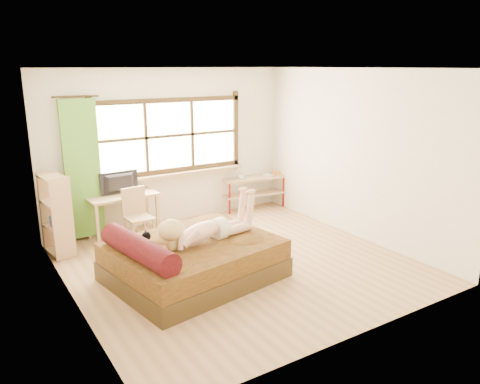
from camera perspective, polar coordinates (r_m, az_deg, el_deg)
floor at (r=6.78m, az=-0.29°, el=-8.60°), size 4.50×4.50×0.00m
ceiling at (r=6.20m, az=-0.33°, el=14.87°), size 4.50×4.50×0.00m
wall_back at (r=8.32m, az=-8.57°, el=5.43°), size 4.50×0.00×4.50m
wall_front at (r=4.67m, az=14.49°, el=-2.58°), size 4.50×0.00×4.50m
wall_left at (r=5.54m, az=-20.47°, el=-0.27°), size 0.00×4.50×4.50m
wall_right at (r=7.76m, az=13.98°, el=4.46°), size 0.00×4.50×4.50m
window at (r=8.26m, az=-8.53°, el=6.49°), size 2.80×0.16×1.46m
curtain at (r=7.76m, az=-18.67°, el=2.59°), size 0.55×0.10×2.20m
bed at (r=6.22m, az=-6.00°, el=-8.18°), size 2.29×1.95×0.78m
woman at (r=6.07m, az=-4.27°, el=-3.24°), size 1.48×0.64×0.61m
kitten at (r=5.94m, az=-12.39°, el=-5.89°), size 0.32×0.17×0.25m
desk at (r=7.86m, az=-14.12°, el=-0.99°), size 1.15×0.58×0.70m
monitor at (r=7.84m, az=-14.36°, el=1.04°), size 0.65×0.13×0.37m
chair at (r=7.59m, az=-12.49°, el=-2.42°), size 0.42×0.42×0.88m
pipe_shelf at (r=9.14m, az=1.83°, el=0.82°), size 1.30×0.49×0.72m
cup at (r=8.93m, az=0.17°, el=1.91°), size 0.14×0.14×0.10m
book at (r=9.21m, az=2.80°, el=2.05°), size 0.20×0.26×0.02m
bookshelf at (r=7.36m, az=-21.46°, el=-2.62°), size 0.37×0.56×1.21m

